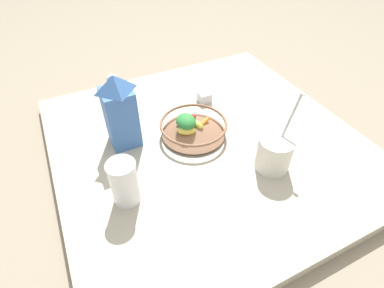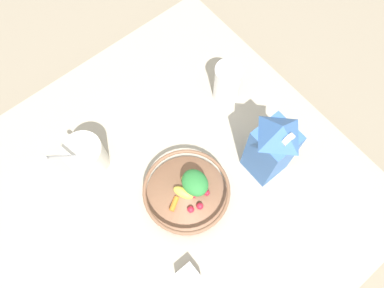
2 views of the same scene
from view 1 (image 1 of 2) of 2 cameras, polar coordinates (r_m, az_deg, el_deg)
ground_plane at (r=1.08m, az=2.80°, el=-0.90°), size 6.00×6.00×0.00m
countertop at (r=1.06m, az=2.84°, el=-0.01°), size 1.02×1.02×0.05m
fruit_bowl at (r=1.04m, az=0.16°, el=3.25°), size 0.24×0.24×0.09m
milk_carton at (r=0.98m, az=-13.58°, el=6.12°), size 0.10×0.10×0.26m
yogurt_tub at (r=0.94m, az=15.45°, el=-1.51°), size 0.14×0.11×0.24m
drinking_cup at (r=0.83m, az=-12.83°, el=-7.03°), size 0.08×0.08×0.14m
spice_jar at (r=1.22m, az=2.36°, el=8.84°), size 0.05×0.05×0.04m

